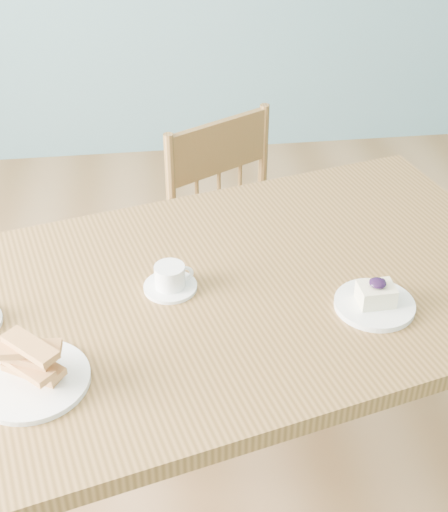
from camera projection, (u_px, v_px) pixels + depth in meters
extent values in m
cube|color=olive|center=(224.00, 295.00, 1.62)|extent=(1.63, 1.17, 0.04)
cylinder|color=olive|center=(375.00, 280.00, 2.32)|extent=(0.05, 0.05, 0.74)
cube|color=olive|center=(250.00, 270.00, 2.31)|extent=(0.53, 0.52, 0.04)
cylinder|color=olive|center=(237.00, 368.00, 2.24)|extent=(0.03, 0.03, 0.39)
cylinder|color=olive|center=(318.00, 326.00, 2.40)|extent=(0.03, 0.03, 0.39)
cylinder|color=olive|center=(181.00, 315.00, 2.45)|extent=(0.03, 0.03, 0.39)
cylinder|color=olive|center=(258.00, 279.00, 2.62)|extent=(0.03, 0.03, 0.39)
cylinder|color=olive|center=(171.00, 200.00, 2.19)|extent=(0.03, 0.03, 0.45)
cylinder|color=olive|center=(263.00, 168.00, 2.37)|extent=(0.03, 0.03, 0.45)
cube|color=olive|center=(219.00, 147.00, 2.21)|extent=(0.31, 0.18, 0.17)
cylinder|color=olive|center=(197.00, 216.00, 2.29)|extent=(0.01, 0.01, 0.27)
cylinder|color=olive|center=(219.00, 208.00, 2.33)|extent=(0.01, 0.01, 0.27)
cylinder|color=olive|center=(240.00, 200.00, 2.37)|extent=(0.01, 0.01, 0.27)
cylinder|color=white|center=(374.00, 305.00, 1.55)|extent=(0.18, 0.18, 0.01)
cube|color=beige|center=(376.00, 294.00, 1.53)|extent=(0.08, 0.06, 0.04)
ellipsoid|color=black|center=(378.00, 283.00, 1.51)|extent=(0.04, 0.04, 0.02)
sphere|color=black|center=(382.00, 282.00, 1.52)|extent=(0.02, 0.02, 0.02)
sphere|color=black|center=(373.00, 281.00, 1.52)|extent=(0.02, 0.02, 0.02)
sphere|color=black|center=(381.00, 286.00, 1.51)|extent=(0.02, 0.02, 0.02)
cylinder|color=white|center=(170.00, 287.00, 1.60)|extent=(0.12, 0.12, 0.01)
cylinder|color=white|center=(170.00, 276.00, 1.59)|extent=(0.08, 0.08, 0.05)
cylinder|color=#956442|center=(169.00, 268.00, 1.57)|extent=(0.06, 0.06, 0.00)
torus|color=white|center=(185.00, 274.00, 1.59)|extent=(0.04, 0.01, 0.04)
cylinder|color=white|center=(32.00, 380.00, 1.36)|extent=(0.22, 0.22, 0.01)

